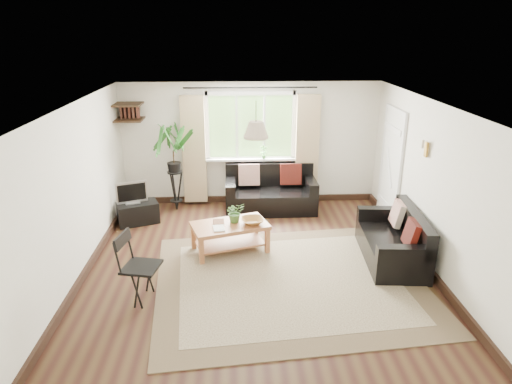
{
  "coord_description": "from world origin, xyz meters",
  "views": [
    {
      "loc": [
        -0.29,
        -5.97,
        3.37
      ],
      "look_at": [
        0.0,
        0.4,
        1.05
      ],
      "focal_mm": 32.0,
      "sensor_mm": 36.0,
      "label": 1
    }
  ],
  "objects_px": {
    "coffee_table": "(230,238)",
    "folding_chair": "(142,268)",
    "sofa_back": "(271,190)",
    "tv_stand": "(138,213)",
    "sofa_right": "(392,238)",
    "palm_stand": "(174,168)"
  },
  "relations": [
    {
      "from": "folding_chair",
      "to": "tv_stand",
      "type": "bearing_deg",
      "value": 24.6
    },
    {
      "from": "sofa_back",
      "to": "folding_chair",
      "type": "relative_size",
      "value": 1.85
    },
    {
      "from": "sofa_right",
      "to": "palm_stand",
      "type": "height_order",
      "value": "palm_stand"
    },
    {
      "from": "palm_stand",
      "to": "sofa_right",
      "type": "bearing_deg",
      "value": -32.18
    },
    {
      "from": "palm_stand",
      "to": "sofa_back",
      "type": "bearing_deg",
      "value": -3.3
    },
    {
      "from": "sofa_back",
      "to": "sofa_right",
      "type": "distance_m",
      "value": 2.69
    },
    {
      "from": "sofa_back",
      "to": "coffee_table",
      "type": "distance_m",
      "value": 1.89
    },
    {
      "from": "coffee_table",
      "to": "sofa_right",
      "type": "bearing_deg",
      "value": -9.01
    },
    {
      "from": "coffee_table",
      "to": "sofa_back",
      "type": "bearing_deg",
      "value": 65.84
    },
    {
      "from": "sofa_back",
      "to": "coffee_table",
      "type": "relative_size",
      "value": 1.49
    },
    {
      "from": "coffee_table",
      "to": "folding_chair",
      "type": "relative_size",
      "value": 1.25
    },
    {
      "from": "tv_stand",
      "to": "sofa_back",
      "type": "bearing_deg",
      "value": -9.29
    },
    {
      "from": "sofa_back",
      "to": "tv_stand",
      "type": "height_order",
      "value": "sofa_back"
    },
    {
      "from": "sofa_right",
      "to": "folding_chair",
      "type": "relative_size",
      "value": 1.69
    },
    {
      "from": "sofa_back",
      "to": "folding_chair",
      "type": "height_order",
      "value": "folding_chair"
    },
    {
      "from": "sofa_back",
      "to": "palm_stand",
      "type": "height_order",
      "value": "palm_stand"
    },
    {
      "from": "sofa_back",
      "to": "palm_stand",
      "type": "xyz_separation_m",
      "value": [
        -1.83,
        0.11,
        0.43
      ]
    },
    {
      "from": "folding_chair",
      "to": "sofa_right",
      "type": "bearing_deg",
      "value": -63.44
    },
    {
      "from": "sofa_right",
      "to": "coffee_table",
      "type": "height_order",
      "value": "sofa_right"
    },
    {
      "from": "sofa_back",
      "to": "tv_stand",
      "type": "distance_m",
      "value": 2.51
    },
    {
      "from": "folding_chair",
      "to": "coffee_table",
      "type": "bearing_deg",
      "value": -28.34
    },
    {
      "from": "coffee_table",
      "to": "palm_stand",
      "type": "relative_size",
      "value": 0.69
    }
  ]
}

